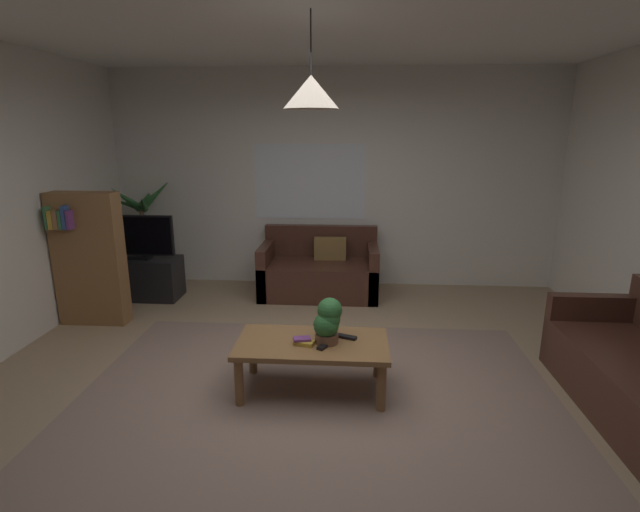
{
  "coord_description": "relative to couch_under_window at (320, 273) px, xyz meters",
  "views": [
    {
      "loc": [
        0.25,
        -3.26,
        1.99
      ],
      "look_at": [
        0.0,
        0.3,
        1.05
      ],
      "focal_mm": 26.62,
      "sensor_mm": 36.0,
      "label": 1
    }
  ],
  "objects": [
    {
      "name": "bookshelf_corner",
      "position": [
        -2.34,
        -1.09,
        0.44
      ],
      "size": [
        0.7,
        0.31,
        1.4
      ],
      "color": "olive",
      "rests_on": "ground"
    },
    {
      "name": "tv",
      "position": [
        -2.15,
        -0.31,
        0.5
      ],
      "size": [
        0.86,
        0.16,
        0.53
      ],
      "color": "black",
      "rests_on": "tv_stand"
    },
    {
      "name": "couch_under_window",
      "position": [
        0.0,
        0.0,
        0.0
      ],
      "size": [
        1.44,
        0.8,
        0.82
      ],
      "color": "#47281E",
      "rests_on": "ground"
    },
    {
      "name": "window_pane",
      "position": [
        -0.16,
        0.46,
        1.08
      ],
      "size": [
        1.43,
        0.01,
        0.96
      ],
      "primitive_type": "cube",
      "color": "white"
    },
    {
      "name": "ceiling",
      "position": [
        0.15,
        -2.41,
        2.49
      ],
      "size": [
        5.7,
        5.75,
        0.02
      ],
      "primitive_type": "cube",
      "color": "white"
    },
    {
      "name": "rug",
      "position": [
        0.15,
        -2.61,
        -0.27
      ],
      "size": [
        3.71,
        3.16,
        0.01
      ],
      "primitive_type": "cube",
      "color": "gray",
      "rests_on": "ground"
    },
    {
      "name": "floor",
      "position": [
        0.15,
        -2.41,
        -0.29
      ],
      "size": [
        5.7,
        5.75,
        0.02
      ],
      "primitive_type": "cube",
      "color": "#9E8466",
      "rests_on": "ground"
    },
    {
      "name": "tv_stand",
      "position": [
        -2.15,
        -0.29,
        -0.03
      ],
      "size": [
        0.9,
        0.44,
        0.5
      ],
      "primitive_type": "cube",
      "color": "black",
      "rests_on": "ground"
    },
    {
      "name": "potted_palm_corner",
      "position": [
        -2.29,
        0.16,
        0.4
      ],
      "size": [
        0.86,
        0.98,
        1.43
      ],
      "color": "brown",
      "rests_on": "ground"
    },
    {
      "name": "remote_on_table_1",
      "position": [
        0.37,
        -2.23,
        0.15
      ],
      "size": [
        0.17,
        0.11,
        0.02
      ],
      "primitive_type": "cube",
      "rotation": [
        0.0,
        0.0,
        4.33
      ],
      "color": "black",
      "rests_on": "coffee_table"
    },
    {
      "name": "book_on_table_0",
      "position": [
        0.05,
        -2.37,
        0.15
      ],
      "size": [
        0.17,
        0.12,
        0.03
      ],
      "primitive_type": "cube",
      "rotation": [
        0.0,
        0.0,
        -0.28
      ],
      "color": "gold",
      "rests_on": "coffee_table"
    },
    {
      "name": "coffee_table",
      "position": [
        0.1,
        -2.31,
        0.08
      ],
      "size": [
        1.17,
        0.62,
        0.42
      ],
      "color": "olive",
      "rests_on": "ground"
    },
    {
      "name": "remote_on_table_0",
      "position": [
        0.21,
        -2.4,
        0.15
      ],
      "size": [
        0.12,
        0.16,
        0.02
      ],
      "primitive_type": "cube",
      "rotation": [
        0.0,
        0.0,
        5.77
      ],
      "color": "black",
      "rests_on": "coffee_table"
    },
    {
      "name": "book_on_table_1",
      "position": [
        0.03,
        -2.35,
        0.18
      ],
      "size": [
        0.15,
        0.11,
        0.02
      ],
      "primitive_type": "cube",
      "rotation": [
        0.0,
        0.0,
        0.24
      ],
      "color": "#72387F",
      "rests_on": "coffee_table"
    },
    {
      "name": "pendant_lamp",
      "position": [
        0.1,
        -2.31,
        1.97
      ],
      "size": [
        0.38,
        0.38,
        0.62
      ],
      "color": "black"
    },
    {
      "name": "potted_plant_on_table",
      "position": [
        0.23,
        -2.32,
        0.32
      ],
      "size": [
        0.22,
        0.22,
        0.35
      ],
      "color": "brown",
      "rests_on": "coffee_table"
    },
    {
      "name": "wall_back",
      "position": [
        0.15,
        0.49,
        1.1
      ],
      "size": [
        5.82,
        0.06,
        2.76
      ],
      "primitive_type": "cube",
      "color": "silver",
      "rests_on": "ground"
    }
  ]
}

